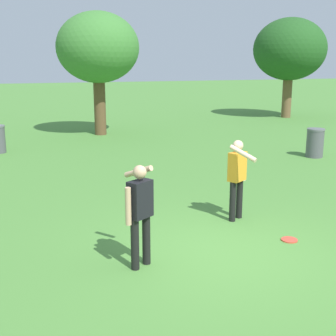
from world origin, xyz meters
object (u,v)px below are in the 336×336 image
tree_broad_center (98,48)px  tree_far_right (290,50)px  frisbee (289,240)px  trash_can_beside_table (315,143)px  person_catcher (140,208)px  person_thrower (238,174)px

tree_broad_center → tree_far_right: size_ratio=0.95×
frisbee → tree_broad_center: (-1.05, 12.99, 3.62)m
trash_can_beside_table → tree_broad_center: size_ratio=0.19×
tree_broad_center → tree_far_right: tree_far_right is taller
frisbee → tree_broad_center: size_ratio=0.06×
frisbee → tree_far_right: tree_far_right is taller
person_catcher → tree_broad_center: tree_broad_center is taller
person_catcher → tree_far_right: 20.53m
frisbee → trash_can_beside_table: bearing=51.0°
person_thrower → tree_far_right: size_ratio=0.30×
frisbee → tree_far_right: (9.96, 15.67, 3.69)m
person_thrower → trash_can_beside_table: 7.09m
person_catcher → tree_broad_center: 13.53m
trash_can_beside_table → tree_broad_center: bearing=130.4°
trash_can_beside_table → frisbee: bearing=-129.0°
person_thrower → trash_can_beside_table: size_ratio=1.71×
frisbee → tree_broad_center: tree_broad_center is taller
person_catcher → tree_broad_center: bearing=82.3°
frisbee → tree_far_right: 18.93m
tree_far_right → person_thrower: bearing=-125.8°
person_catcher → frisbee: person_catcher is taller
tree_broad_center → tree_far_right: bearing=13.7°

